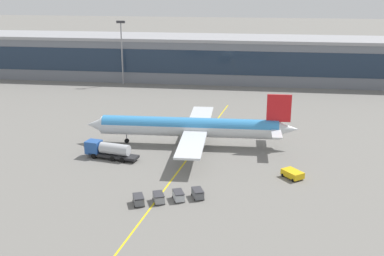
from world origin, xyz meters
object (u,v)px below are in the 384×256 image
at_px(baggage_cart_0, 139,200).
at_px(baggage_cart_3, 198,193).
at_px(baggage_cart_2, 178,195).
at_px(baggage_cart_1, 159,198).
at_px(pushback_tug, 293,174).
at_px(fuel_tanker, 108,150).
at_px(main_airliner, 191,127).

bearing_deg(baggage_cart_0, baggage_cart_3, 21.83).
bearing_deg(baggage_cart_2, baggage_cart_3, 21.83).
xyz_separation_m(baggage_cart_1, baggage_cart_2, (2.97, 1.19, 0.00)).
bearing_deg(pushback_tug, baggage_cart_2, -148.54).
xyz_separation_m(baggage_cart_0, baggage_cart_3, (8.91, 3.57, 0.00)).
height_order(fuel_tanker, pushback_tug, fuel_tanker).
bearing_deg(fuel_tanker, pushback_tug, -8.32).
bearing_deg(baggage_cart_0, main_airliner, 81.57).
distance_m(pushback_tug, baggage_cart_2, 21.90).
xyz_separation_m(baggage_cart_0, baggage_cart_1, (2.97, 1.19, 0.00)).
relative_size(main_airliner, baggage_cart_3, 14.78).
bearing_deg(main_airliner, fuel_tanker, -146.90).
bearing_deg(baggage_cart_2, baggage_cart_1, -158.17).
height_order(main_airliner, baggage_cart_2, main_airliner).
height_order(fuel_tanker, baggage_cart_2, fuel_tanker).
distance_m(main_airliner, baggage_cart_0, 29.26).
bearing_deg(main_airliner, baggage_cart_2, -86.36).
height_order(main_airliner, pushback_tug, main_airliner).
xyz_separation_m(fuel_tanker, baggage_cart_1, (13.70, -17.79, -0.96)).
relative_size(baggage_cart_1, baggage_cart_2, 1.00).
relative_size(baggage_cart_0, baggage_cart_1, 1.00).
height_order(main_airliner, baggage_cart_1, main_airliner).
distance_m(main_airliner, baggage_cart_2, 26.63).
bearing_deg(baggage_cart_2, pushback_tug, 31.46).
xyz_separation_m(main_airliner, baggage_cart_0, (-4.26, -28.76, -3.28)).
distance_m(baggage_cart_0, baggage_cart_1, 3.20).
distance_m(fuel_tanker, baggage_cart_2, 23.55).
height_order(baggage_cart_0, baggage_cart_2, same).
distance_m(fuel_tanker, baggage_cart_3, 24.99).
distance_m(baggage_cart_0, baggage_cart_2, 6.40).
height_order(pushback_tug, baggage_cart_1, baggage_cart_1).
relative_size(baggage_cart_0, baggage_cart_3, 1.00).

